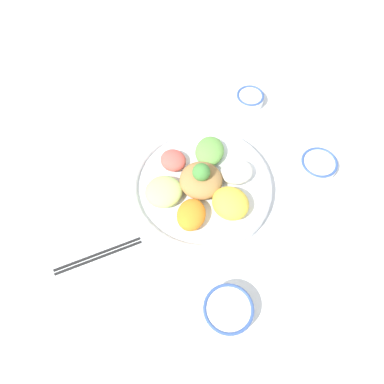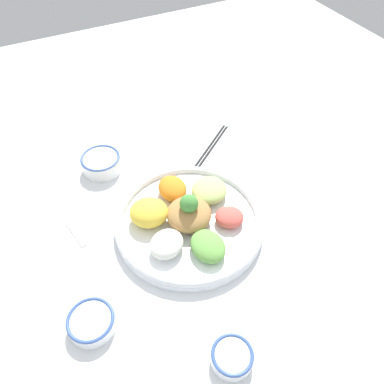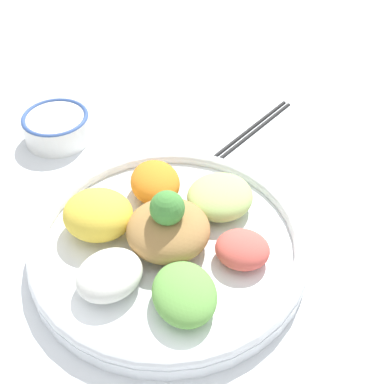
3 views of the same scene
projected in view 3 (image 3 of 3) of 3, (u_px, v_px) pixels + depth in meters
name	position (u px, v px, depth m)	size (l,w,h in m)	color
ground_plane	(170.00, 258.00, 0.72)	(2.40, 2.40, 0.00)	white
salad_platter	(167.00, 239.00, 0.71)	(0.37, 0.37, 0.11)	white
sauce_bowl_dark	(57.00, 126.00, 0.90)	(0.11, 0.11, 0.05)	white
chopsticks_pair_near	(253.00, 129.00, 0.93)	(0.14, 0.18, 0.01)	black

